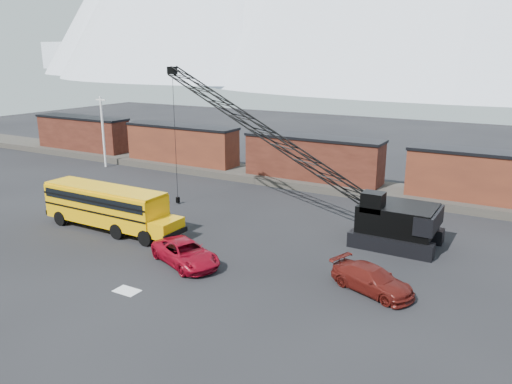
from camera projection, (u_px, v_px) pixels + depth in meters
ground at (167, 263)px, 30.71m from camera, size 160.00×160.00×0.00m
gravel_berm at (312, 182)px, 49.00m from camera, size 120.00×5.00×0.70m
boxcar_west_far at (83, 133)px, 63.76m from camera, size 13.70×3.10×4.17m
boxcar_west_near at (182, 144)px, 56.06m from camera, size 13.70×3.10×4.17m
boxcar_mid at (313, 158)px, 48.36m from camera, size 13.70×3.10×4.17m
boxcar_east_near at (493, 177)px, 40.65m from camera, size 13.70×3.10×4.17m
utility_pole at (103, 131)px, 56.20m from camera, size 1.40×0.24×8.00m
snow_patch at (127, 291)px, 27.13m from camera, size 1.40×0.90×0.02m
school_bus at (109, 206)px, 36.21m from camera, size 11.65×2.65×3.19m
red_pickup at (186, 253)px, 30.44m from camera, size 5.71×4.19×1.44m
maroon_suv at (372, 279)px, 26.92m from camera, size 5.18×3.48×1.39m
crawler_crane at (288, 148)px, 36.45m from camera, size 22.08×4.20×11.71m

